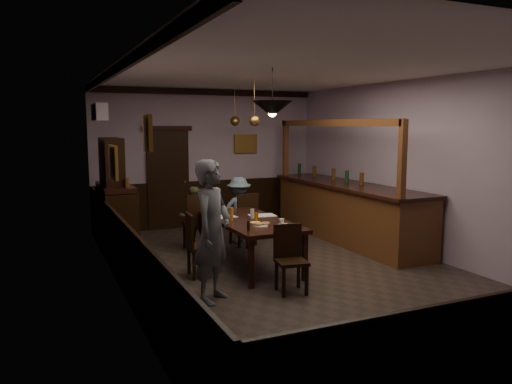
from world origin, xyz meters
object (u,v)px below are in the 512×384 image
chair_far_left (198,219)px  pendant_brass_far (235,121)px  person_seated_left (193,217)px  dining_table (250,223)px  coffee_cup (282,221)px  chair_near (290,255)px  pendant_brass_mid (254,121)px  sideboard (115,205)px  soda_can (256,217)px  person_standing (212,231)px  pendant_iron (272,109)px  chair_far_right (245,217)px  person_seated_right (239,210)px  chair_side (197,242)px  bar_counter (347,210)px

chair_far_left → pendant_brass_far: pendant_brass_far is taller
person_seated_left → pendant_brass_far: 2.31m
dining_table → coffee_cup: size_ratio=27.55×
chair_near → pendant_brass_mid: size_ratio=1.11×
dining_table → sideboard: (-1.77, 1.96, 0.12)m
person_seated_left → coffee_cup: size_ratio=13.94×
soda_can → chair_far_left: bearing=110.7°
person_standing → pendant_brass_far: bearing=20.3°
person_standing → soda_can: person_standing is taller
sideboard → pendant_brass_mid: bearing=-21.5°
pendant_brass_far → chair_near: bearing=-100.7°
person_standing → coffee_cup: 1.51m
dining_table → pendant_iron: 1.93m
chair_far_left → sideboard: (-1.31, 0.69, 0.24)m
chair_far_right → pendant_iron: size_ratio=1.48×
coffee_cup → pendant_brass_far: 3.42m
chair_far_left → coffee_cup: bearing=115.0°
dining_table → chair_near: bearing=-89.2°
person_seated_right → sideboard: 2.26m
chair_near → coffee_cup: 0.88m
chair_near → pendant_iron: 2.02m
chair_far_right → coffee_cup: (-0.16, -1.82, 0.26)m
person_seated_left → chair_far_right: bearing=159.6°
dining_table → chair_far_right: size_ratio=2.24×
chair_side → coffee_cup: 1.30m
pendant_brass_mid → pendant_iron: bearing=-106.3°
bar_counter → pendant_brass_far: size_ratio=5.11×
chair_far_left → soda_can: bearing=113.3°
chair_far_right → person_seated_left: bearing=-22.8°
chair_side → person_standing: (-0.12, -1.06, 0.38)m
soda_can → bar_counter: 2.58m
chair_far_left → chair_near: (0.48, -2.59, -0.07)m
chair_side → pendant_brass_far: pendant_brass_far is taller
person_standing → coffee_cup: bearing=-16.3°
chair_side → person_standing: person_standing is taller
person_seated_left → soda_can: bearing=103.9°
soda_can → pendant_brass_mid: bearing=67.7°
chair_far_left → pendant_brass_far: (1.20, 1.22, 1.73)m
chair_far_right → sideboard: 2.34m
chair_far_right → chair_near: (-0.43, -2.60, -0.04)m
chair_far_left → person_standing: size_ratio=0.57×
chair_far_left → chair_near: 2.63m
dining_table → soda_can: (0.06, -0.12, 0.12)m
chair_near → person_seated_right: (0.43, 2.88, 0.13)m
chair_side → person_seated_right: 2.23m
pendant_brass_far → bar_counter: bearing=-43.4°
person_standing → person_seated_left: person_standing is taller
pendant_brass_mid → pendant_brass_far: (0.20, 1.44, 0.00)m
dining_table → chair_far_right: (0.45, 1.27, -0.15)m
soda_can → bar_counter: (2.37, 1.00, -0.22)m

